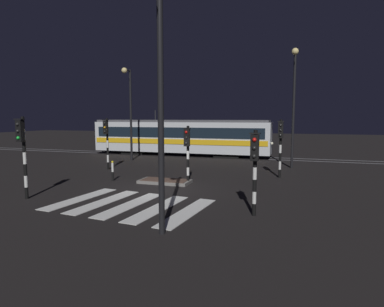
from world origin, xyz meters
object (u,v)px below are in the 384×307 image
(traffic_light_corner_near_left, at_px, (22,145))
(bollard_island_edge, at_px, (113,171))
(street_lamp_near_kerb, at_px, (157,77))
(tram, at_px, (180,136))
(traffic_light_median_centre, at_px, (187,146))
(traffic_light_corner_far_left, at_px, (107,136))
(traffic_light_corner_near_right, at_px, (255,160))
(street_lamp_trackside_right, at_px, (294,95))
(traffic_light_corner_far_right, at_px, (280,140))
(street_lamp_trackside_left, at_px, (129,103))

(traffic_light_corner_near_left, bearing_deg, bollard_island_edge, 74.20)
(street_lamp_near_kerb, bearing_deg, tram, 108.26)
(traffic_light_median_centre, xyz_separation_m, traffic_light_corner_near_left, (-5.53, -5.22, 0.31))
(street_lamp_near_kerb, bearing_deg, traffic_light_corner_far_left, 128.50)
(traffic_light_corner_near_right, relative_size, traffic_light_corner_near_left, 0.87)
(traffic_light_median_centre, height_order, traffic_light_corner_near_right, traffic_light_median_centre)
(street_lamp_trackside_right, bearing_deg, traffic_light_corner_near_left, -130.65)
(traffic_light_corner_far_right, bearing_deg, traffic_light_corner_far_left, -178.24)
(traffic_light_median_centre, bearing_deg, street_lamp_near_kerb, -77.54)
(traffic_light_corner_far_left, height_order, tram, tram)
(traffic_light_median_centre, xyz_separation_m, bollard_island_edge, (-4.18, -0.45, -1.44))
(street_lamp_trackside_left, relative_size, street_lamp_trackside_right, 0.92)
(traffic_light_corner_near_left, bearing_deg, street_lamp_trackside_right, 49.35)
(traffic_light_corner_far_left, distance_m, street_lamp_trackside_left, 5.31)
(traffic_light_corner_far_right, distance_m, street_lamp_near_kerb, 11.39)
(street_lamp_near_kerb, bearing_deg, traffic_light_corner_near_right, 50.20)
(traffic_light_corner_near_right, height_order, tram, tram)
(street_lamp_near_kerb, bearing_deg, traffic_light_corner_far_right, 75.27)
(street_lamp_trackside_left, height_order, street_lamp_trackside_right, street_lamp_trackside_right)
(street_lamp_near_kerb, height_order, street_lamp_trackside_left, street_lamp_trackside_left)
(street_lamp_near_kerb, distance_m, street_lamp_trackside_left, 17.66)
(traffic_light_median_centre, relative_size, traffic_light_corner_far_left, 0.89)
(street_lamp_trackside_left, bearing_deg, street_lamp_trackside_right, -1.97)
(traffic_light_corner_near_left, distance_m, traffic_light_corner_far_right, 13.11)
(street_lamp_near_kerb, distance_m, street_lamp_trackside_right, 15.08)
(street_lamp_trackside_left, height_order, tram, street_lamp_trackside_left)
(traffic_light_median_centre, bearing_deg, traffic_light_corner_far_left, 156.44)
(traffic_light_median_centre, xyz_separation_m, street_lamp_near_kerb, (1.67, -7.54, 2.58))
(traffic_light_median_centre, bearing_deg, traffic_light_corner_near_right, -49.13)
(traffic_light_corner_far_right, height_order, traffic_light_corner_far_left, traffic_light_corner_far_left)
(traffic_light_corner_far_left, bearing_deg, traffic_light_corner_near_left, -82.28)
(street_lamp_trackside_right, height_order, bollard_island_edge, street_lamp_trackside_right)
(street_lamp_trackside_right, bearing_deg, street_lamp_near_kerb, -103.11)
(traffic_light_median_centre, xyz_separation_m, traffic_light_corner_near_right, (4.05, -4.68, -0.00))
(traffic_light_corner_far_right, bearing_deg, traffic_light_median_centre, -144.30)
(traffic_light_corner_far_right, relative_size, street_lamp_trackside_right, 0.43)
(street_lamp_trackside_left, relative_size, bollard_island_edge, 6.57)
(traffic_light_corner_near_left, bearing_deg, traffic_light_corner_far_right, 40.11)
(street_lamp_near_kerb, height_order, tram, street_lamp_near_kerb)
(street_lamp_trackside_left, bearing_deg, tram, 60.86)
(traffic_light_corner_far_right, xyz_separation_m, tram, (-9.36, 9.02, -0.46))
(traffic_light_median_centre, height_order, tram, tram)
(traffic_light_median_centre, height_order, bollard_island_edge, traffic_light_median_centre)
(traffic_light_corner_near_right, distance_m, street_lamp_trackside_left, 17.02)
(traffic_light_corner_far_left, bearing_deg, traffic_light_median_centre, -23.56)
(traffic_light_median_centre, distance_m, tram, 13.18)
(traffic_light_median_centre, height_order, traffic_light_corner_far_left, traffic_light_corner_far_left)
(tram, bearing_deg, bollard_island_edge, -86.94)
(traffic_light_corner_far_left, bearing_deg, tram, 79.30)
(street_lamp_near_kerb, height_order, street_lamp_trackside_right, street_lamp_trackside_right)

